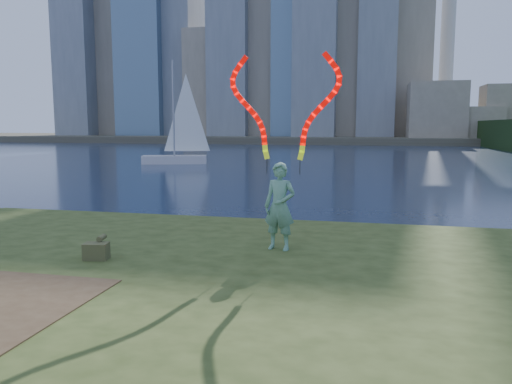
# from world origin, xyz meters

# --- Properties ---
(ground) EXTENTS (320.00, 320.00, 0.00)m
(ground) POSITION_xyz_m (0.00, 0.00, 0.00)
(ground) COLOR #19263F
(ground) RESTS_ON ground
(grassy_knoll) EXTENTS (20.00, 18.00, 0.80)m
(grassy_knoll) POSITION_xyz_m (0.00, -2.30, 0.34)
(grassy_knoll) COLOR #344318
(grassy_knoll) RESTS_ON ground
(far_shore) EXTENTS (320.00, 40.00, 1.20)m
(far_shore) POSITION_xyz_m (0.00, 95.00, 0.60)
(far_shore) COLOR #4C4738
(far_shore) RESTS_ON ground
(woman_with_ribbons) EXTENTS (2.05, 0.58, 4.09)m
(woman_with_ribbons) POSITION_xyz_m (1.48, 0.87, 2.20)
(woman_with_ribbons) COLOR #23794A
(woman_with_ribbons) RESTS_ON grassy_knoll
(canvas_bag) EXTENTS (0.47, 0.53, 0.41)m
(canvas_bag) POSITION_xyz_m (-1.67, -0.61, 0.97)
(canvas_bag) COLOR #464626
(canvas_bag) RESTS_ON grassy_knoll
(sailboat) EXTENTS (5.72, 3.27, 8.68)m
(sailboat) POSITION_xyz_m (-12.76, 31.32, 1.49)
(sailboat) COLOR silver
(sailboat) RESTS_ON ground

